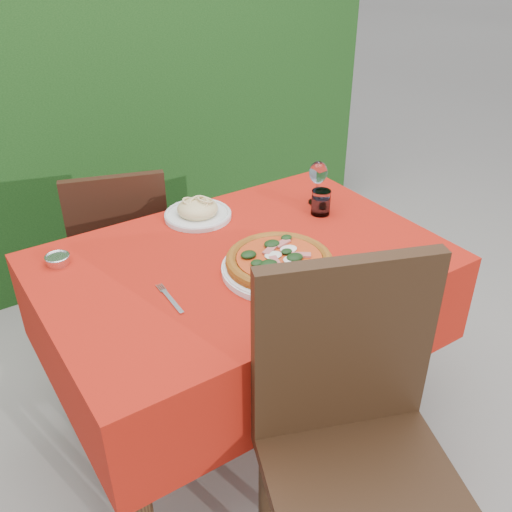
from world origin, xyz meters
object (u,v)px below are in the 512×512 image
fork (172,301)px  chair_near (354,434)px  chair_far (121,249)px  pizza_plate (279,263)px  pasta_plate (198,211)px  water_glass (321,203)px  steel_ramekin (58,260)px  wine_glass (318,174)px

fork → chair_near: bearing=-65.9°
chair_near → chair_far: (-0.08, 1.33, -0.10)m
pizza_plate → fork: 0.35m
fork → pasta_plate: bearing=55.8°
water_glass → fork: (-0.70, -0.20, -0.04)m
chair_near → pasta_plate: (0.09, 0.96, 0.19)m
pizza_plate → water_glass: water_glass is taller
chair_near → fork: bearing=132.7°
pizza_plate → steel_ramekin: size_ratio=4.97×
water_glass → wine_glass: wine_glass is taller
chair_far → pizza_plate: bearing=121.9°
wine_glass → steel_ramekin: 0.96m
wine_glass → pasta_plate: bearing=161.8°
pasta_plate → wine_glass: bearing=-18.2°
chair_near → water_glass: size_ratio=11.30×
pasta_plate → chair_far: bearing=115.0°
pasta_plate → steel_ramekin: pasta_plate is taller
wine_glass → fork: wine_glass is taller
chair_near → pasta_plate: bearing=105.3°
fork → pizza_plate: bearing=-3.7°
chair_near → chair_far: 1.34m
chair_far → water_glass: bearing=151.2°
chair_far → wine_glass: 0.88m
chair_far → wine_glass: (0.61, -0.52, 0.38)m
steel_ramekin → water_glass: bearing=-11.4°
chair_far → fork: size_ratio=4.85×
pizza_plate → fork: size_ratio=2.00×
wine_glass → fork: (-0.74, -0.28, -0.11)m
pasta_plate → wine_glass: 0.46m
chair_near → chair_far: chair_near is taller
water_glass → fork: water_glass is taller
chair_far → pizza_plate: chair_far is taller
chair_far → pasta_plate: chair_far is taller
chair_near → pizza_plate: chair_near is taller
chair_near → pizza_plate: (0.13, 0.50, 0.19)m
pizza_plate → wine_glass: bearing=38.3°
water_glass → steel_ramekin: size_ratio=1.28×
pasta_plate → fork: bearing=-126.5°
chair_far → steel_ramekin: 0.60m
steel_ramekin → chair_far: bearing=50.4°
pizza_plate → pasta_plate: 0.46m
chair_near → water_glass: 0.90m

